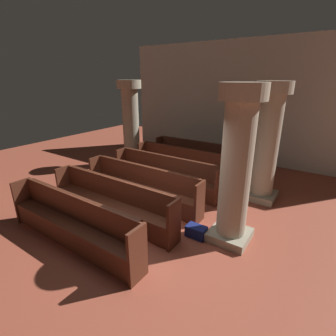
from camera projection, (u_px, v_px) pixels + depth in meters
ground_plane at (145, 228)px, 5.61m from camera, size 19.20×19.20×0.00m
back_wall at (244, 103)px, 9.59m from camera, size 10.00×0.16×4.50m
pew_row_0 at (199, 155)px, 9.09m from camera, size 3.48×0.47×1.00m
pew_row_1 at (183, 163)px, 8.26m from camera, size 3.48×0.46×1.00m
pew_row_2 at (165, 173)px, 7.43m from camera, size 3.48×0.46×1.00m
pew_row_3 at (142, 185)px, 6.59m from camera, size 3.48×0.47×1.00m
pew_row_4 at (112, 200)px, 5.76m from camera, size 3.48×0.46×1.00m
pew_row_5 at (72, 221)px, 4.92m from camera, size 3.48×0.47×1.00m
pillar_aisle_side at (267, 141)px, 6.49m from camera, size 0.87×0.87×3.10m
pillar_far_side at (131, 122)px, 9.41m from camera, size 0.87×0.87×3.10m
pillar_aisle_rear at (236, 165)px, 4.71m from camera, size 0.84×0.84×3.10m
lectern at (235, 154)px, 9.47m from camera, size 0.48×0.45×1.08m
hymn_book at (225, 145)px, 8.61m from camera, size 0.13×0.22×0.03m
kneeler_box_navy at (196, 231)px, 5.28m from camera, size 0.42×0.25×0.24m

